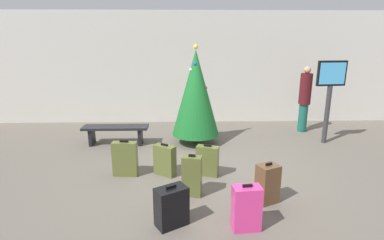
{
  "coord_description": "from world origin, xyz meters",
  "views": [
    {
      "loc": [
        -0.42,
        -5.68,
        2.58
      ],
      "look_at": [
        -0.25,
        0.56,
        0.9
      ],
      "focal_mm": 28.08,
      "sensor_mm": 36.0,
      "label": 1
    }
  ],
  "objects": [
    {
      "name": "ground_plane",
      "position": [
        0.0,
        0.0,
        0.0
      ],
      "size": [
        16.0,
        16.0,
        0.0
      ],
      "primitive_type": "plane",
      "color": "#665E54"
    },
    {
      "name": "back_wall",
      "position": [
        0.0,
        3.8,
        1.71
      ],
      "size": [
        16.0,
        0.2,
        3.43
      ],
      "primitive_type": "cube",
      "color": "beige",
      "rests_on": "ground_plane"
    },
    {
      "name": "holiday_tree",
      "position": [
        -0.13,
        1.63,
        1.3
      ],
      "size": [
        1.18,
        1.18,
        2.47
      ],
      "color": "#4C3319",
      "rests_on": "ground_plane"
    },
    {
      "name": "flight_info_kiosk",
      "position": [
        3.18,
        1.57,
        1.42
      ],
      "size": [
        0.73,
        0.16,
        2.09
      ],
      "color": "#333338",
      "rests_on": "ground_plane"
    },
    {
      "name": "waiting_bench",
      "position": [
        -2.15,
        1.58,
        0.36
      ],
      "size": [
        1.63,
        0.44,
        0.48
      ],
      "color": "black",
      "rests_on": "ground_plane"
    },
    {
      "name": "traveller_0",
      "position": [
        2.99,
        2.58,
        0.99
      ],
      "size": [
        0.39,
        0.39,
        1.87
      ],
      "color": "#19594C",
      "rests_on": "ground_plane"
    },
    {
      "name": "suitcase_0",
      "position": [
        -0.3,
        -1.04,
        0.35
      ],
      "size": [
        0.36,
        0.26,
        0.74
      ],
      "color": "#59602D",
      "rests_on": "ground_plane"
    },
    {
      "name": "suitcase_1",
      "position": [
        0.02,
        -0.28,
        0.3
      ],
      "size": [
        0.46,
        0.3,
        0.64
      ],
      "color": "#59602D",
      "rests_on": "ground_plane"
    },
    {
      "name": "suitcase_2",
      "position": [
        -0.81,
        -0.23,
        0.3
      ],
      "size": [
        0.46,
        0.38,
        0.64
      ],
      "color": "#59602D",
      "rests_on": "ground_plane"
    },
    {
      "name": "suitcase_3",
      "position": [
        0.92,
        -1.3,
        0.32
      ],
      "size": [
        0.41,
        0.37,
        0.68
      ],
      "color": "brown",
      "rests_on": "ground_plane"
    },
    {
      "name": "suitcase_4",
      "position": [
        0.43,
        -2.02,
        0.32
      ],
      "size": [
        0.41,
        0.26,
        0.68
      ],
      "color": "#E5388C",
      "rests_on": "ground_plane"
    },
    {
      "name": "suitcase_5",
      "position": [
        -1.57,
        -0.23,
        0.34
      ],
      "size": [
        0.49,
        0.21,
        0.72
      ],
      "color": "#59602D",
      "rests_on": "ground_plane"
    },
    {
      "name": "suitcase_6",
      "position": [
        -0.61,
        -1.9,
        0.29
      ],
      "size": [
        0.52,
        0.46,
        0.62
      ],
      "color": "black",
      "rests_on": "ground_plane"
    }
  ]
}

